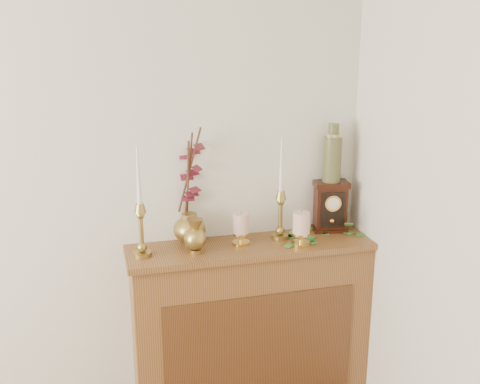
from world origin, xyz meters
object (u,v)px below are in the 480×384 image
object	(u,v)px
mantel_clock	(330,206)
ceramic_vase	(332,156)
bud_vase	(195,236)
ginger_jar	(191,190)
candlestick_center	(281,207)
candlestick_left	(141,221)

from	to	relation	value
mantel_clock	ceramic_vase	size ratio (longest dim) A/B	0.88
bud_vase	ginger_jar	distance (m)	0.25
candlestick_center	ginger_jar	world-z (taller)	ginger_jar
ginger_jar	mantel_clock	bearing A→B (deg)	-2.38
ceramic_vase	ginger_jar	bearing A→B (deg)	177.81
candlestick_left	bud_vase	xyz separation A→B (m)	(0.25, -0.03, -0.09)
mantel_clock	ginger_jar	bearing A→B (deg)	-172.85
candlestick_left	mantel_clock	xyz separation A→B (m)	(0.99, 0.11, -0.04)
mantel_clock	ceramic_vase	xyz separation A→B (m)	(0.00, 0.00, 0.27)
ceramic_vase	mantel_clock	bearing A→B (deg)	-99.53
candlestick_center	ginger_jar	size ratio (longest dim) A/B	0.87
candlestick_center	bud_vase	bearing A→B (deg)	-169.45
bud_vase	ceramic_vase	world-z (taller)	ceramic_vase
candlestick_left	ginger_jar	xyz separation A→B (m)	(0.26, 0.14, 0.09)
ceramic_vase	bud_vase	bearing A→B (deg)	-169.14
candlestick_left	candlestick_center	distance (m)	0.70
bud_vase	ginger_jar	size ratio (longest dim) A/B	0.29
bud_vase	mantel_clock	xyz separation A→B (m)	(0.74, 0.14, 0.05)
candlestick_left	ceramic_vase	bearing A→B (deg)	6.50
bud_vase	ceramic_vase	size ratio (longest dim) A/B	0.57
bud_vase	mantel_clock	bearing A→B (deg)	10.69
candlestick_left	candlestick_center	size ratio (longest dim) A/B	1.02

